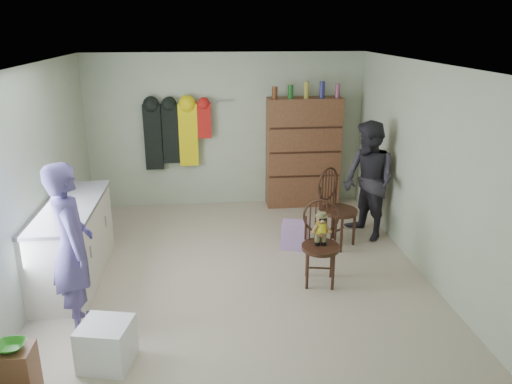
{
  "coord_description": "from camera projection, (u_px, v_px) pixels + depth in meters",
  "views": [
    {
      "loc": [
        -0.35,
        -5.58,
        2.91
      ],
      "look_at": [
        0.25,
        0.2,
        0.95
      ],
      "focal_mm": 35.0,
      "sensor_mm": 36.0,
      "label": 1
    }
  ],
  "objects": [
    {
      "name": "chair_front",
      "position": [
        321.0,
        237.0,
        5.77
      ],
      "size": [
        0.51,
        0.51,
        0.99
      ],
      "rotation": [
        0.0,
        0.0,
        -0.19
      ],
      "color": "#3D2115",
      "rests_on": "ground"
    },
    {
      "name": "striped_bag",
      "position": [
        295.0,
        235.0,
        6.8
      ],
      "size": [
        0.41,
        0.36,
        0.37
      ],
      "primitive_type": "cube",
      "rotation": [
        0.0,
        0.0,
        -0.28
      ],
      "color": "pink",
      "rests_on": "ground"
    },
    {
      "name": "chair_far",
      "position": [
        335.0,
        205.0,
        6.78
      ],
      "size": [
        0.68,
        0.68,
        1.09
      ],
      "rotation": [
        0.0,
        0.0,
        0.75
      ],
      "color": "#3D2115",
      "rests_on": "ground"
    },
    {
      "name": "counter",
      "position": [
        73.0,
        242.0,
        5.88
      ],
      "size": [
        0.64,
        1.86,
        0.94
      ],
      "color": "silver",
      "rests_on": "ground"
    },
    {
      "name": "bowl",
      "position": [
        10.0,
        346.0,
        3.96
      ],
      "size": [
        0.22,
        0.22,
        0.06
      ],
      "primitive_type": "imported",
      "color": "#2D9121",
      "rests_on": "stool"
    },
    {
      "name": "ground_plane",
      "position": [
        238.0,
        270.0,
        6.22
      ],
      "size": [
        5.0,
        5.0,
        0.0
      ],
      "primitive_type": "plane",
      "color": "beige",
      "rests_on": "ground"
    },
    {
      "name": "room_walls",
      "position": [
        233.0,
        137.0,
        6.22
      ],
      "size": [
        5.0,
        5.0,
        5.0
      ],
      "color": "beige",
      "rests_on": "ground"
    },
    {
      "name": "dresser",
      "position": [
        303.0,
        152.0,
        8.22
      ],
      "size": [
        1.2,
        0.39,
        2.06
      ],
      "color": "brown",
      "rests_on": "ground"
    },
    {
      "name": "stool",
      "position": [
        15.0,
        373.0,
        4.04
      ],
      "size": [
        0.32,
        0.27,
        0.45
      ],
      "primitive_type": "cube",
      "color": "brown",
      "rests_on": "ground"
    },
    {
      "name": "person_left",
      "position": [
        72.0,
        247.0,
        4.83
      ],
      "size": [
        0.62,
        0.74,
        1.72
      ],
      "primitive_type": "imported",
      "rotation": [
        0.0,
        0.0,
        1.97
      ],
      "color": "#504782",
      "rests_on": "ground"
    },
    {
      "name": "coat_rack",
      "position": [
        175.0,
        133.0,
        7.99
      ],
      "size": [
        1.42,
        0.12,
        1.09
      ],
      "color": "#99999E",
      "rests_on": "ground"
    },
    {
      "name": "person_right",
      "position": [
        369.0,
        181.0,
        6.94
      ],
      "size": [
        0.88,
        0.98,
        1.67
      ],
      "primitive_type": "imported",
      "rotation": [
        0.0,
        0.0,
        -1.21
      ],
      "color": "#2D2B33",
      "rests_on": "ground"
    },
    {
      "name": "plastic_tub",
      "position": [
        106.0,
        344.0,
        4.44
      ],
      "size": [
        0.51,
        0.49,
        0.41
      ],
      "primitive_type": "cube",
      "rotation": [
        0.0,
        0.0,
        -0.22
      ],
      "color": "white",
      "rests_on": "ground"
    }
  ]
}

